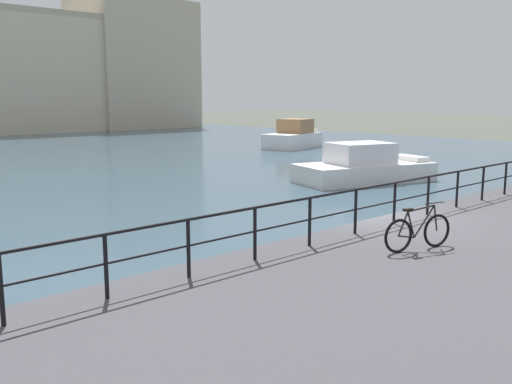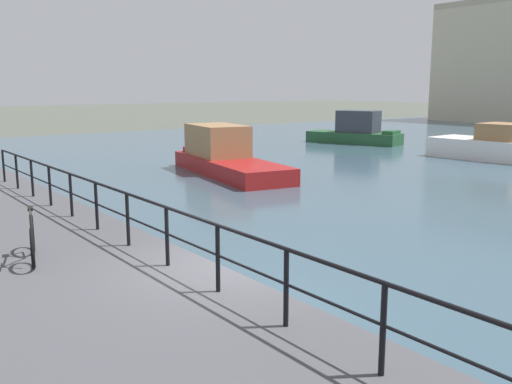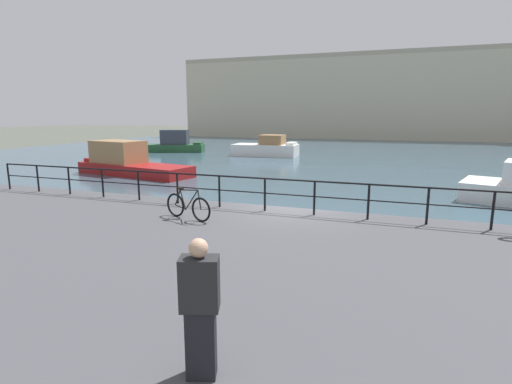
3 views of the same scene
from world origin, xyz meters
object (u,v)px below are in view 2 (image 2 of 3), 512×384
moored_cabin_cruiser (492,146)px  parked_bicycle (32,239)px  moored_green_narrowboat (224,155)px  moored_white_yacht (356,131)px

moored_cabin_cruiser → parked_bicycle: moored_cabin_cruiser is taller
moored_green_narrowboat → parked_bicycle: bearing=144.4°
moored_green_narrowboat → parked_bicycle: moored_green_narrowboat is taller
moored_green_narrowboat → moored_white_yacht: bearing=-58.4°
moored_cabin_cruiser → moored_white_yacht: bearing=173.5°
moored_white_yacht → parked_bicycle: bearing=-75.4°
moored_cabin_cruiser → parked_bicycle: size_ratio=3.70×
moored_cabin_cruiser → moored_white_yacht: size_ratio=0.90×
moored_cabin_cruiser → parked_bicycle: 27.50m
moored_green_narrowboat → moored_cabin_cruiser: bearing=-97.7°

